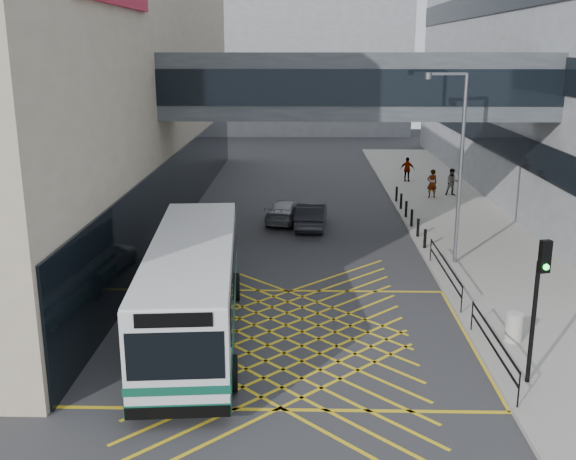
# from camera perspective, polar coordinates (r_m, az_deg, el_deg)

# --- Properties ---
(ground) EXTENTS (120.00, 120.00, 0.00)m
(ground) POSITION_cam_1_polar(r_m,az_deg,el_deg) (22.26, -0.24, -9.18)
(ground) COLOR #333335
(building_far) EXTENTS (28.00, 16.00, 18.00)m
(building_far) POSITION_cam_1_polar(r_m,az_deg,el_deg) (80.33, -0.51, 14.97)
(building_far) COLOR gray
(building_far) RESTS_ON ground
(skybridge) EXTENTS (20.00, 4.10, 3.00)m
(skybridge) POSITION_cam_1_polar(r_m,az_deg,el_deg) (32.43, 5.77, 12.09)
(skybridge) COLOR #40454A
(skybridge) RESTS_ON ground
(pavement) EXTENTS (6.00, 54.00, 0.16)m
(pavement) POSITION_cam_1_polar(r_m,az_deg,el_deg) (37.40, 14.33, 0.57)
(pavement) COLOR gray
(pavement) RESTS_ON ground
(box_junction) EXTENTS (12.00, 9.00, 0.01)m
(box_junction) POSITION_cam_1_polar(r_m,az_deg,el_deg) (22.26, -0.24, -9.17)
(box_junction) COLOR gold
(box_junction) RESTS_ON ground
(bus) EXTENTS (3.61, 11.65, 3.22)m
(bus) POSITION_cam_1_polar(r_m,az_deg,el_deg) (22.11, -8.01, -4.69)
(bus) COLOR silver
(bus) RESTS_ON ground
(car_white) EXTENTS (2.26, 4.45, 1.36)m
(car_white) POSITION_cam_1_polar(r_m,az_deg,el_deg) (28.54, -8.02, -2.33)
(car_white) COLOR silver
(car_white) RESTS_ON ground
(car_dark) EXTENTS (2.07, 4.56, 1.39)m
(car_dark) POSITION_cam_1_polar(r_m,az_deg,el_deg) (35.51, 1.98, 1.30)
(car_dark) COLOR #222228
(car_dark) RESTS_ON ground
(car_silver) EXTENTS (2.52, 4.41, 1.29)m
(car_silver) POSITION_cam_1_polar(r_m,az_deg,el_deg) (36.73, -0.16, 1.69)
(car_silver) COLOR gray
(car_silver) RESTS_ON ground
(traffic_light) EXTENTS (0.32, 0.50, 4.17)m
(traffic_light) POSITION_cam_1_polar(r_m,az_deg,el_deg) (19.28, 20.46, -4.90)
(traffic_light) COLOR black
(traffic_light) RESTS_ON pavement
(street_lamp) EXTENTS (1.84, 0.43, 8.07)m
(street_lamp) POSITION_cam_1_polar(r_m,az_deg,el_deg) (29.15, 14.13, 5.96)
(street_lamp) COLOR slate
(street_lamp) RESTS_ON pavement
(litter_bin) EXTENTS (0.54, 0.54, 0.93)m
(litter_bin) POSITION_cam_1_polar(r_m,az_deg,el_deg) (22.69, 18.57, -7.81)
(litter_bin) COLOR #ADA89E
(litter_bin) RESTS_ON pavement
(kerb_railings) EXTENTS (0.05, 12.54, 1.00)m
(kerb_railings) POSITION_cam_1_polar(r_m,az_deg,el_deg) (24.22, 14.65, -5.39)
(kerb_railings) COLOR black
(kerb_railings) RESTS_ON pavement
(bollards) EXTENTS (0.14, 10.14, 0.90)m
(bollards) POSITION_cam_1_polar(r_m,az_deg,el_deg) (36.75, 10.20, 1.40)
(bollards) COLOR black
(bollards) RESTS_ON pavement
(pedestrian_a) EXTENTS (0.78, 0.62, 1.77)m
(pedestrian_a) POSITION_cam_1_polar(r_m,az_deg,el_deg) (42.96, 12.09, 3.87)
(pedestrian_a) COLOR gray
(pedestrian_a) RESTS_ON pavement
(pedestrian_b) EXTENTS (0.83, 0.50, 1.69)m
(pedestrian_b) POSITION_cam_1_polar(r_m,az_deg,el_deg) (43.93, 13.73, 3.96)
(pedestrian_b) COLOR gray
(pedestrian_b) RESTS_ON pavement
(pedestrian_c) EXTENTS (1.09, 0.75, 1.69)m
(pedestrian_c) POSITION_cam_1_polar(r_m,az_deg,el_deg) (47.97, 10.07, 5.07)
(pedestrian_c) COLOR gray
(pedestrian_c) RESTS_ON pavement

